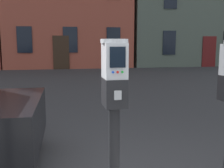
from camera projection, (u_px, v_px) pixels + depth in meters
The scene contains 1 object.
parking_meter_twin_adjacent at pixel (114, 98), 2.12m from camera, with size 0.22×0.25×1.50m.
Camera 1 is at (-0.44, -2.27, 1.60)m, focal length 42.84 mm.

